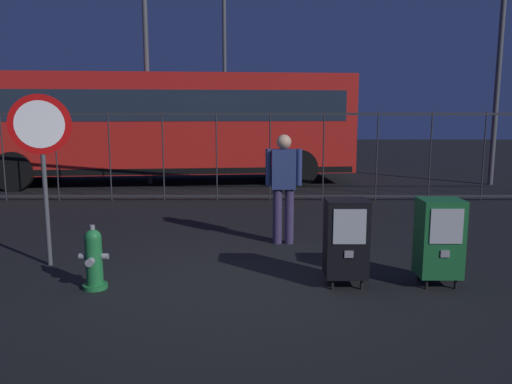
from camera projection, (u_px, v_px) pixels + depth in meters
ground_plane at (231, 283)px, 5.94m from camera, size 60.00×60.00×0.00m
fire_hydrant at (93, 259)px, 5.70m from camera, size 0.33×0.31×0.75m
newspaper_box_primary at (345, 238)px, 5.78m from camera, size 0.48×0.42×1.02m
newspaper_box_secondary at (438, 237)px, 5.80m from camera, size 0.48×0.42×1.02m
stop_sign at (40, 144)px, 6.37m from camera, size 0.71×0.31×2.23m
pedestrian at (283, 182)px, 7.58m from camera, size 0.55×0.22×1.67m
fence_barrier at (242, 156)px, 11.24m from camera, size 18.03×0.04×2.00m
bus_near at (161, 122)px, 14.09m from camera, size 10.70×3.61×3.00m
street_light_near_left at (499, 44)px, 13.28m from camera, size 0.32×0.32×6.46m
street_light_near_right at (223, 48)px, 18.35m from camera, size 0.32×0.32×7.43m
street_light_far_left at (143, 8)px, 13.32m from camera, size 0.32×0.32×8.28m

